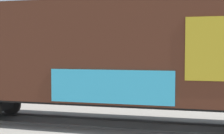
# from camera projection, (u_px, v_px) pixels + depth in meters

# --- Properties ---
(ground_plane) EXTENTS (260.00, 260.00, 0.00)m
(ground_plane) POSITION_uv_depth(u_px,v_px,m) (127.00, 125.00, 11.51)
(ground_plane) COLOR gray
(track) EXTENTS (60.01, 4.64, 0.08)m
(track) POSITION_uv_depth(u_px,v_px,m) (170.00, 127.00, 11.11)
(track) COLOR #4C4742
(track) RESTS_ON ground_plane
(freight_car) EXTENTS (17.51, 3.80, 4.76)m
(freight_car) POSITION_uv_depth(u_px,v_px,m) (113.00, 53.00, 11.45)
(freight_car) COLOR #472316
(freight_car) RESTS_ON ground_plane
(flagpole) EXTENTS (1.40, 0.37, 9.54)m
(flagpole) POSITION_uv_depth(u_px,v_px,m) (107.00, 11.00, 24.42)
(flagpole) COLOR silver
(flagpole) RESTS_ON ground_plane
(hillside) EXTENTS (136.64, 43.81, 13.77)m
(hillside) POSITION_uv_depth(u_px,v_px,m) (167.00, 43.00, 88.06)
(hillside) COLOR slate
(hillside) RESTS_ON ground_plane
(parked_car_red) EXTENTS (4.61, 2.06, 1.54)m
(parked_car_red) POSITION_uv_depth(u_px,v_px,m) (46.00, 83.00, 18.89)
(parked_car_red) COLOR #B21E1E
(parked_car_red) RESTS_ON ground_plane
(parked_car_green) EXTENTS (4.90, 2.09, 1.74)m
(parked_car_green) POSITION_uv_depth(u_px,v_px,m) (139.00, 84.00, 17.53)
(parked_car_green) COLOR #1E5933
(parked_car_green) RESTS_ON ground_plane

